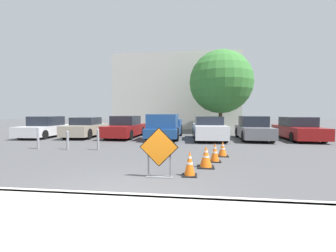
{
  "coord_description": "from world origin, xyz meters",
  "views": [
    {
      "loc": [
        1.5,
        -4.11,
        1.71
      ],
      "look_at": [
        -0.36,
        11.5,
        0.79
      ],
      "focal_mm": 24.0,
      "sensor_mm": 36.0,
      "label": 1
    }
  ],
  "objects_px": {
    "parked_car_third": "(126,128)",
    "parked_car_fourth": "(209,129)",
    "traffic_cone_third": "(215,153)",
    "parked_car_sixth": "(298,129)",
    "parked_car_nearest": "(46,128)",
    "bollard_third": "(38,137)",
    "traffic_cone_nearest": "(190,164)",
    "parked_car_second": "(86,128)",
    "parked_car_fifth": "(253,129)",
    "road_closed_sign": "(159,151)",
    "traffic_cone_fourth": "(223,149)",
    "bollard_nearest": "(98,139)",
    "traffic_cone_second": "(206,157)",
    "pickup_truck": "(165,127)",
    "bollard_second": "(68,140)"
  },
  "relations": [
    {
      "from": "parked_car_nearest",
      "to": "parked_car_second",
      "type": "height_order",
      "value": "parked_car_nearest"
    },
    {
      "from": "road_closed_sign",
      "to": "traffic_cone_third",
      "type": "relative_size",
      "value": 2.0
    },
    {
      "from": "traffic_cone_second",
      "to": "parked_car_sixth",
      "type": "bearing_deg",
      "value": 52.77
    },
    {
      "from": "traffic_cone_fourth",
      "to": "parked_car_nearest",
      "type": "height_order",
      "value": "parked_car_nearest"
    },
    {
      "from": "traffic_cone_third",
      "to": "pickup_truck",
      "type": "bearing_deg",
      "value": 111.28
    },
    {
      "from": "traffic_cone_nearest",
      "to": "parked_car_third",
      "type": "height_order",
      "value": "parked_car_third"
    },
    {
      "from": "pickup_truck",
      "to": "bollard_third",
      "type": "height_order",
      "value": "pickup_truck"
    },
    {
      "from": "parked_car_fourth",
      "to": "bollard_second",
      "type": "distance_m",
      "value": 8.23
    },
    {
      "from": "traffic_cone_fourth",
      "to": "parked_car_fourth",
      "type": "height_order",
      "value": "parked_car_fourth"
    },
    {
      "from": "traffic_cone_second",
      "to": "traffic_cone_fourth",
      "type": "distance_m",
      "value": 2.05
    },
    {
      "from": "parked_car_fourth",
      "to": "bollard_third",
      "type": "distance_m",
      "value": 9.49
    },
    {
      "from": "pickup_truck",
      "to": "parked_car_sixth",
      "type": "height_order",
      "value": "pickup_truck"
    },
    {
      "from": "parked_car_fourth",
      "to": "traffic_cone_nearest",
      "type": "bearing_deg",
      "value": 80.71
    },
    {
      "from": "road_closed_sign",
      "to": "bollard_third",
      "type": "relative_size",
      "value": 1.28
    },
    {
      "from": "road_closed_sign",
      "to": "parked_car_third",
      "type": "distance_m",
      "value": 10.18
    },
    {
      "from": "parked_car_nearest",
      "to": "parked_car_fourth",
      "type": "height_order",
      "value": "parked_car_fourth"
    },
    {
      "from": "traffic_cone_second",
      "to": "parked_car_third",
      "type": "bearing_deg",
      "value": 122.31
    },
    {
      "from": "parked_car_third",
      "to": "parked_car_fourth",
      "type": "xyz_separation_m",
      "value": [
        5.68,
        -0.73,
        0.01
      ]
    },
    {
      "from": "parked_car_second",
      "to": "traffic_cone_third",
      "type": "bearing_deg",
      "value": 137.2
    },
    {
      "from": "parked_car_second",
      "to": "parked_car_third",
      "type": "bearing_deg",
      "value": -178.77
    },
    {
      "from": "traffic_cone_nearest",
      "to": "parked_car_fifth",
      "type": "height_order",
      "value": "parked_car_fifth"
    },
    {
      "from": "traffic_cone_third",
      "to": "parked_car_sixth",
      "type": "bearing_deg",
      "value": 51.24
    },
    {
      "from": "parked_car_third",
      "to": "pickup_truck",
      "type": "xyz_separation_m",
      "value": [
        2.84,
        -0.42,
        0.05
      ]
    },
    {
      "from": "road_closed_sign",
      "to": "traffic_cone_fourth",
      "type": "height_order",
      "value": "road_closed_sign"
    },
    {
      "from": "traffic_cone_nearest",
      "to": "parked_car_third",
      "type": "xyz_separation_m",
      "value": [
        -4.67,
        9.15,
        0.35
      ]
    },
    {
      "from": "traffic_cone_third",
      "to": "parked_car_fourth",
      "type": "relative_size",
      "value": 0.15
    },
    {
      "from": "traffic_cone_third",
      "to": "parked_car_sixth",
      "type": "xyz_separation_m",
      "value": [
        5.86,
        7.3,
        0.34
      ]
    },
    {
      "from": "traffic_cone_nearest",
      "to": "traffic_cone_third",
      "type": "bearing_deg",
      "value": 66.1
    },
    {
      "from": "bollard_second",
      "to": "bollard_third",
      "type": "xyz_separation_m",
      "value": [
        -1.49,
        0.0,
        0.08
      ]
    },
    {
      "from": "parked_car_second",
      "to": "bollard_nearest",
      "type": "relative_size",
      "value": 4.32
    },
    {
      "from": "traffic_cone_nearest",
      "to": "parked_car_nearest",
      "type": "xyz_separation_m",
      "value": [
        -10.35,
        8.7,
        0.33
      ]
    },
    {
      "from": "parked_car_fifth",
      "to": "bollard_nearest",
      "type": "distance_m",
      "value": 9.59
    },
    {
      "from": "parked_car_nearest",
      "to": "parked_car_sixth",
      "type": "height_order",
      "value": "parked_car_nearest"
    },
    {
      "from": "traffic_cone_nearest",
      "to": "bollard_nearest",
      "type": "xyz_separation_m",
      "value": [
        -4.27,
        3.75,
        0.19
      ]
    },
    {
      "from": "parked_car_second",
      "to": "pickup_truck",
      "type": "bearing_deg",
      "value": 175.11
    },
    {
      "from": "traffic_cone_third",
      "to": "traffic_cone_fourth",
      "type": "xyz_separation_m",
      "value": [
        0.39,
        1.03,
        -0.04
      ]
    },
    {
      "from": "parked_car_fifth",
      "to": "road_closed_sign",
      "type": "bearing_deg",
      "value": 65.51
    },
    {
      "from": "traffic_cone_third",
      "to": "parked_car_fifth",
      "type": "xyz_separation_m",
      "value": [
        3.02,
        6.96,
        0.36
      ]
    },
    {
      "from": "traffic_cone_third",
      "to": "bollard_third",
      "type": "bearing_deg",
      "value": 167.02
    },
    {
      "from": "traffic_cone_fourth",
      "to": "parked_car_nearest",
      "type": "xyz_separation_m",
      "value": [
        -11.58,
        5.78,
        0.38
      ]
    },
    {
      "from": "traffic_cone_third",
      "to": "parked_car_fifth",
      "type": "relative_size",
      "value": 0.15
    },
    {
      "from": "parked_car_sixth",
      "to": "bollard_third",
      "type": "height_order",
      "value": "parked_car_sixth"
    },
    {
      "from": "traffic_cone_third",
      "to": "parked_car_third",
      "type": "distance_m",
      "value": 9.12
    },
    {
      "from": "parked_car_second",
      "to": "parked_car_fifth",
      "type": "xyz_separation_m",
      "value": [
        11.36,
        -0.13,
        0.03
      ]
    },
    {
      "from": "parked_car_third",
      "to": "parked_car_sixth",
      "type": "bearing_deg",
      "value": -178.28
    },
    {
      "from": "bollard_second",
      "to": "traffic_cone_fourth",
      "type": "bearing_deg",
      "value": -6.79
    },
    {
      "from": "pickup_truck",
      "to": "parked_car_sixth",
      "type": "bearing_deg",
      "value": -176.53
    },
    {
      "from": "traffic_cone_fourth",
      "to": "parked_car_sixth",
      "type": "relative_size",
      "value": 0.13
    },
    {
      "from": "traffic_cone_second",
      "to": "parked_car_third",
      "type": "distance_m",
      "value": 9.64
    },
    {
      "from": "traffic_cone_nearest",
      "to": "bollard_nearest",
      "type": "bearing_deg",
      "value": 138.72
    }
  ]
}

